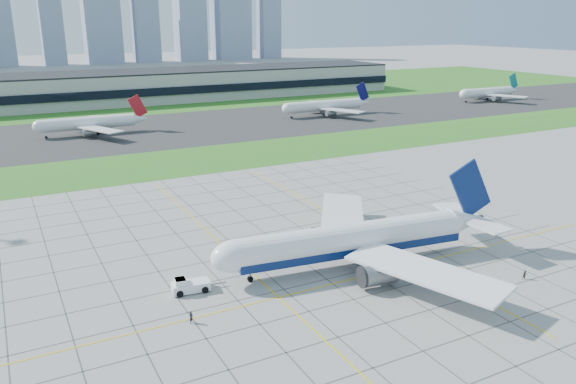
% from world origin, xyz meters
% --- Properties ---
extents(ground, '(1400.00, 1400.00, 0.00)m').
position_xyz_m(ground, '(0.00, 0.00, 0.00)').
color(ground, '#9D9D98').
rests_on(ground, ground).
extents(grass_median, '(700.00, 35.00, 0.04)m').
position_xyz_m(grass_median, '(0.00, 90.00, 0.02)').
color(grass_median, '#266B1E').
rests_on(grass_median, ground).
extents(asphalt_taxiway, '(700.00, 75.00, 0.04)m').
position_xyz_m(asphalt_taxiway, '(0.00, 145.00, 0.03)').
color(asphalt_taxiway, '#383838').
rests_on(asphalt_taxiway, ground).
extents(grass_far, '(700.00, 145.00, 0.04)m').
position_xyz_m(grass_far, '(0.00, 255.00, 0.02)').
color(grass_far, '#266B1E').
rests_on(grass_far, ground).
extents(apron_markings, '(120.00, 130.00, 0.03)m').
position_xyz_m(apron_markings, '(0.43, 11.09, 0.02)').
color(apron_markings, '#474744').
rests_on(apron_markings, ground).
extents(terminal, '(260.00, 43.00, 15.80)m').
position_xyz_m(terminal, '(40.00, 229.87, 7.89)').
color(terminal, '#B7B7B2').
rests_on(terminal, ground).
extents(city_skyline, '(523.00, 32.40, 160.00)m').
position_xyz_m(city_skyline, '(-8.71, 520.00, 59.09)').
color(city_skyline, '#8493AD').
rests_on(city_skyline, ground).
extents(airliner, '(54.31, 54.74, 17.12)m').
position_xyz_m(airliner, '(7.08, 2.83, 4.68)').
color(airliner, white).
rests_on(airliner, ground).
extents(pushback_tug, '(8.86, 3.66, 2.43)m').
position_xyz_m(pushback_tug, '(-21.70, 6.38, 1.08)').
color(pushback_tug, white).
rests_on(pushback_tug, ground).
extents(crew_near, '(0.81, 0.77, 1.86)m').
position_xyz_m(crew_near, '(-24.45, -3.10, 0.93)').
color(crew_near, black).
rests_on(crew_near, ground).
extents(crew_far, '(0.94, 0.84, 1.60)m').
position_xyz_m(crew_far, '(29.16, -15.39, 0.80)').
color(crew_far, '#29261B').
rests_on(crew_far, ground).
extents(distant_jet_1, '(39.52, 42.66, 14.08)m').
position_xyz_m(distant_jet_1, '(-14.01, 147.01, 4.49)').
color(distant_jet_1, white).
rests_on(distant_jet_1, ground).
extents(distant_jet_2, '(43.29, 42.66, 14.08)m').
position_xyz_m(distant_jet_2, '(87.40, 143.88, 4.49)').
color(distant_jet_2, white).
rests_on(distant_jet_2, ground).
extents(distant_jet_3, '(39.48, 42.66, 14.08)m').
position_xyz_m(distant_jet_3, '(190.16, 145.12, 4.49)').
color(distant_jet_3, white).
rests_on(distant_jet_3, ground).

